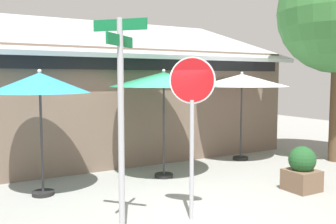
{
  "coord_description": "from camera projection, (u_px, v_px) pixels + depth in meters",
  "views": [
    {
      "loc": [
        -4.0,
        -6.2,
        2.38
      ],
      "look_at": [
        0.17,
        1.2,
        1.6
      ],
      "focal_mm": 40.12,
      "sensor_mm": 36.0,
      "label": 1
    }
  ],
  "objects": [
    {
      "name": "sidewalk_planter",
      "position": [
        302.0,
        170.0,
        7.89
      ],
      "size": [
        0.62,
        0.62,
        0.95
      ],
      "color": "brown",
      "rests_on": "ground"
    },
    {
      "name": "patio_umbrella_teal_left",
      "position": [
        40.0,
        84.0,
        7.41
      ],
      "size": [
        1.97,
        1.97,
        2.55
      ],
      "color": "black",
      "rests_on": "ground"
    },
    {
      "name": "patio_umbrella_ivory_right",
      "position": [
        242.0,
        81.0,
        10.72
      ],
      "size": [
        2.62,
        2.62,
        2.55
      ],
      "color": "black",
      "rests_on": "ground"
    },
    {
      "name": "street_sign_post",
      "position": [
        121.0,
        108.0,
        5.41
      ],
      "size": [
        0.65,
        0.67,
        3.22
      ],
      "color": "#A8AAB2",
      "rests_on": "ground"
    },
    {
      "name": "ground_plane",
      "position": [
        190.0,
        199.0,
        7.55
      ],
      "size": [
        28.0,
        28.0,
        0.1
      ],
      "primitive_type": "cube",
      "color": "gray"
    },
    {
      "name": "cafe_building",
      "position": [
        118.0,
        100.0,
        12.14
      ],
      "size": [
        9.84,
        5.32,
        4.53
      ],
      "color": "#705B4C",
      "rests_on": "ground"
    },
    {
      "name": "stop_sign",
      "position": [
        192.0,
        107.0,
        6.16
      ],
      "size": [
        0.55,
        0.55,
        2.72
      ],
      "color": "#A8AAB2",
      "rests_on": "ground"
    },
    {
      "name": "patio_umbrella_forest_green_center",
      "position": [
        164.0,
        80.0,
        8.79
      ],
      "size": [
        2.55,
        2.55,
        2.58
      ],
      "color": "black",
      "rests_on": "ground"
    }
  ]
}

